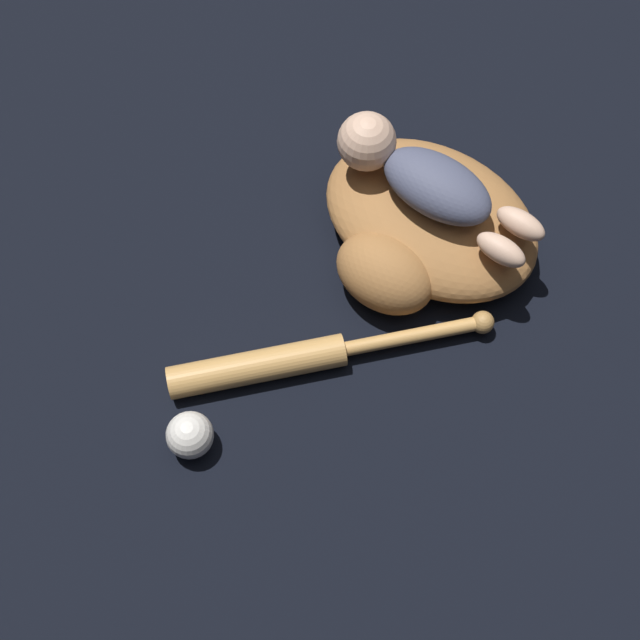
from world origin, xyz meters
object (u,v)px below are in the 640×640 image
object	(u,v)px
baseball_glove	(422,226)
baby_figure	(421,175)
baseball	(190,435)
baseball_bat	(291,360)

from	to	relation	value
baseball_glove	baby_figure	xyz separation A→B (m)	(0.03, -0.02, 0.09)
baseball_glove	baseball	size ratio (longest dim) A/B	5.84
baby_figure	baseball	xyz separation A→B (m)	(-0.04, 0.50, -0.11)
baseball_glove	baby_figure	size ratio (longest dim) A/B	1.15
baby_figure	baseball_glove	bearing A→B (deg)	152.08
baseball_glove	baby_figure	world-z (taller)	baby_figure
baby_figure	baseball	bearing A→B (deg)	94.30
baseball_glove	baseball_bat	size ratio (longest dim) A/B	0.91
baseball_glove	baseball	bearing A→B (deg)	90.82
baseball_bat	baseball	xyz separation A→B (m)	(0.01, 0.19, 0.01)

